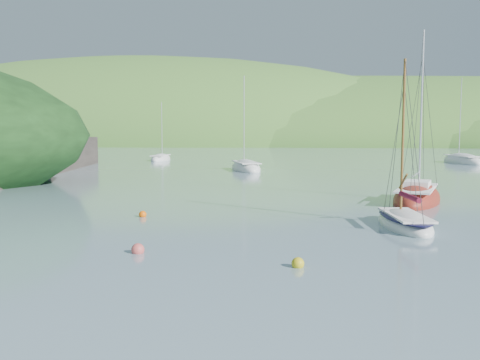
# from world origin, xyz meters

# --- Properties ---
(ground) EXTENTS (700.00, 700.00, 0.00)m
(ground) POSITION_xyz_m (0.00, 0.00, 0.00)
(ground) COLOR gray
(ground) RESTS_ON ground
(shoreline_hills) EXTENTS (690.00, 135.00, 56.00)m
(shoreline_hills) POSITION_xyz_m (-9.66, 172.42, 0.00)
(shoreline_hills) COLOR #3E6D29
(shoreline_hills) RESTS_ON ground
(daysailer_white) EXTENTS (2.69, 5.63, 8.32)m
(daysailer_white) POSITION_xyz_m (5.89, 8.93, 0.20)
(daysailer_white) COLOR white
(daysailer_white) RESTS_ON ground
(sloop_red) EXTENTS (4.77, 8.23, 11.53)m
(sloop_red) POSITION_xyz_m (8.05, 17.71, 0.22)
(sloop_red) COLOR maroon
(sloop_red) RESTS_ON ground
(distant_sloop_a) EXTENTS (5.23, 8.39, 11.29)m
(distant_sloop_a) POSITION_xyz_m (-5.69, 41.92, 0.19)
(distant_sloop_a) COLOR white
(distant_sloop_a) RESTS_ON ground
(distant_sloop_b) EXTENTS (4.92, 9.14, 12.37)m
(distant_sloop_b) POSITION_xyz_m (21.38, 58.17, 0.20)
(distant_sloop_b) COLOR white
(distant_sloop_b) RESTS_ON ground
(distant_sloop_c) EXTENTS (2.26, 6.42, 9.16)m
(distant_sloop_c) POSITION_xyz_m (-20.31, 58.99, 0.16)
(distant_sloop_c) COLOR white
(distant_sloop_c) RESTS_ON ground
(mooring_buoys) EXTENTS (20.02, 9.50, 0.48)m
(mooring_buoys) POSITION_xyz_m (3.16, 4.61, 0.12)
(mooring_buoys) COLOR gold
(mooring_buoys) RESTS_ON ground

